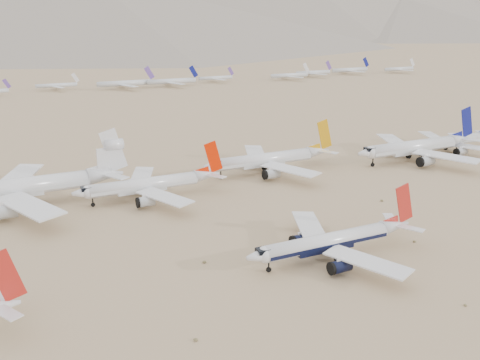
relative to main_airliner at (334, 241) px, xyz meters
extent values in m
plane|color=#866C4E|center=(0.31, -3.44, -4.49)|extent=(7000.00, 7000.00, 0.00)
cylinder|color=silver|center=(-2.09, 0.00, 0.20)|extent=(34.48, 4.08, 4.08)
cube|color=black|center=(-2.09, 0.00, -0.31)|extent=(33.79, 4.14, 0.92)
sphere|color=silver|center=(-19.33, 0.00, 0.20)|extent=(4.08, 4.08, 4.08)
cube|color=black|center=(-19.94, 0.00, 1.32)|extent=(2.85, 2.65, 1.02)
cone|color=silver|center=(19.22, 0.00, 0.51)|extent=(8.62, 4.08, 4.08)
cube|color=silver|center=(0.57, -12.09, -0.51)|extent=(13.32, 20.98, 0.64)
cube|color=silver|center=(20.90, -3.96, 1.01)|extent=(5.47, 7.16, 0.24)
cylinder|color=black|center=(-4.00, -8.47, -2.35)|extent=(4.79, 2.93, 2.93)
cube|color=silver|center=(0.57, 12.09, -0.51)|extent=(13.32, 20.98, 0.64)
cube|color=silver|center=(20.90, 3.96, 1.01)|extent=(5.47, 7.16, 0.24)
cylinder|color=black|center=(-4.00, 8.47, -2.35)|extent=(4.79, 2.93, 2.93)
cube|color=#B12018|center=(21.61, 0.00, 6.45)|extent=(6.53, 0.33, 10.77)
cylinder|color=black|center=(-18.31, 0.00, -3.88)|extent=(1.22, 0.51, 1.22)
cylinder|color=black|center=(-0.65, -2.85, -3.63)|extent=(1.71, 1.02, 1.71)
cylinder|color=black|center=(-0.65, 2.85, -3.63)|extent=(1.71, 1.02, 1.71)
cube|color=silver|center=(-74.55, -2.87, 1.14)|extent=(5.52, 7.22, 0.25)
cube|color=silver|center=(-74.55, 5.14, 1.14)|extent=(5.52, 7.22, 0.25)
cube|color=#B12018|center=(-73.82, 1.13, 6.63)|extent=(6.59, 0.33, 10.86)
cylinder|color=silver|center=(82.47, 61.50, 1.47)|extent=(42.73, 5.18, 5.18)
cube|color=silver|center=(82.47, 61.50, 0.82)|extent=(41.88, 5.26, 1.17)
sphere|color=silver|center=(61.10, 61.50, 1.47)|extent=(5.18, 5.18, 5.18)
cube|color=black|center=(60.33, 61.50, 2.89)|extent=(3.63, 3.37, 1.29)
cone|color=silver|center=(108.88, 61.50, 1.86)|extent=(10.68, 5.18, 5.18)
cube|color=silver|center=(85.77, 46.45, 0.56)|extent=(16.50, 26.01, 0.80)
cube|color=silver|center=(110.96, 56.57, 2.51)|extent=(6.78, 8.87, 0.31)
cylinder|color=silver|center=(80.09, 50.93, -1.77)|extent=(5.94, 3.73, 3.73)
cube|color=silver|center=(85.77, 76.55, 0.56)|extent=(16.50, 26.01, 0.80)
cube|color=silver|center=(110.96, 66.43, 2.51)|extent=(6.78, 8.87, 0.31)
cylinder|color=silver|center=(80.09, 72.07, -1.77)|extent=(5.94, 3.73, 3.73)
cube|color=navy|center=(111.85, 61.50, 9.26)|extent=(8.10, 0.41, 13.34)
cylinder|color=black|center=(62.40, 61.50, -3.71)|extent=(1.55, 0.65, 1.55)
cylinder|color=black|center=(84.25, 57.88, -3.40)|extent=(2.18, 1.29, 2.18)
cylinder|color=black|center=(84.25, 65.13, -3.40)|extent=(2.18, 1.29, 2.18)
cylinder|color=silver|center=(19.68, 72.33, 0.93)|extent=(38.75, 4.71, 4.71)
cube|color=silver|center=(19.68, 72.33, 0.34)|extent=(37.97, 4.78, 1.06)
sphere|color=silver|center=(0.31, 72.33, 0.93)|extent=(4.71, 4.71, 4.71)
cube|color=black|center=(-0.40, 72.33, 2.22)|extent=(3.30, 3.06, 1.18)
cone|color=silver|center=(43.63, 72.33, 1.28)|extent=(9.69, 4.71, 4.71)
cube|color=silver|center=(22.67, 58.68, 0.10)|extent=(14.96, 23.58, 0.73)
cube|color=silver|center=(45.51, 67.86, 1.87)|extent=(6.15, 8.04, 0.28)
cylinder|color=silver|center=(17.53, 62.75, -2.02)|extent=(5.38, 3.39, 3.39)
cube|color=silver|center=(22.67, 85.99, 0.10)|extent=(14.96, 23.58, 0.73)
cube|color=silver|center=(45.51, 76.81, 1.87)|extent=(6.15, 8.04, 0.28)
cylinder|color=silver|center=(17.53, 81.92, -2.02)|extent=(5.38, 3.39, 3.39)
cube|color=orange|center=(46.32, 72.33, 7.99)|extent=(7.34, 0.38, 12.10)
cylinder|color=black|center=(1.49, 72.33, -3.78)|extent=(1.41, 0.59, 1.41)
cylinder|color=black|center=(21.30, 69.04, -3.50)|extent=(1.98, 1.18, 1.98)
cylinder|color=black|center=(21.30, 75.63, -3.50)|extent=(1.98, 1.18, 1.98)
cylinder|color=silver|center=(-29.80, 62.99, 0.52)|extent=(35.59, 4.35, 4.35)
cube|color=silver|center=(-29.80, 62.99, -0.03)|extent=(34.88, 4.42, 0.98)
sphere|color=silver|center=(-47.59, 62.99, 0.52)|extent=(4.35, 4.35, 4.35)
cube|color=black|center=(-48.25, 62.99, 1.71)|extent=(3.04, 2.83, 1.09)
cone|color=silver|center=(-7.80, 62.99, 0.84)|extent=(8.90, 4.35, 4.35)
cube|color=silver|center=(-27.05, 50.43, -0.25)|extent=(13.75, 21.66, 0.67)
cube|color=silver|center=(-6.07, 58.87, 1.39)|extent=(5.65, 7.39, 0.26)
cylinder|color=silver|center=(-31.78, 54.17, -2.21)|extent=(4.94, 3.13, 3.13)
cube|color=silver|center=(-27.05, 75.54, -0.25)|extent=(13.75, 21.66, 0.67)
cube|color=silver|center=(-6.07, 67.10, 1.39)|extent=(5.65, 7.39, 0.26)
cylinder|color=silver|center=(-31.78, 71.81, -2.21)|extent=(4.94, 3.13, 3.13)
cube|color=red|center=(-5.33, 62.99, 7.01)|extent=(6.74, 0.35, 11.11)
cylinder|color=black|center=(-46.51, 62.99, -3.83)|extent=(1.30, 0.54, 1.30)
cylinder|color=black|center=(-28.32, 59.94, -3.57)|extent=(1.83, 1.09, 1.83)
cylinder|color=black|center=(-28.32, 66.03, -3.57)|extent=(1.83, 1.09, 1.83)
cylinder|color=silver|center=(-69.07, 73.05, 1.99)|extent=(47.01, 5.63, 5.63)
cube|color=silver|center=(-69.07, 73.05, 1.28)|extent=(46.07, 5.71, 1.27)
cone|color=silver|center=(-40.01, 73.05, 2.41)|extent=(11.75, 5.63, 5.63)
cube|color=silver|center=(-65.44, 56.52, 1.00)|extent=(18.16, 28.61, 0.88)
cube|color=silver|center=(-37.73, 67.63, 3.11)|extent=(7.46, 9.76, 0.34)
cylinder|color=silver|center=(-71.68, 61.46, -1.54)|extent=(6.53, 4.05, 4.05)
cube|color=silver|center=(-65.44, 89.57, 1.00)|extent=(18.16, 28.61, 0.88)
cube|color=silver|center=(-37.73, 78.46, 3.11)|extent=(7.46, 9.76, 0.34)
cylinder|color=silver|center=(-71.68, 84.64, -1.54)|extent=(6.53, 4.05, 4.05)
cube|color=silver|center=(-36.75, 73.05, 10.53)|extent=(8.91, 0.45, 14.68)
cylinder|color=silver|center=(-36.42, 73.05, 12.34)|extent=(5.88, 3.65, 3.65)
cylinder|color=black|center=(-67.11, 69.11, -3.30)|extent=(2.36, 1.41, 2.36)
cylinder|color=black|center=(-67.11, 76.99, -3.30)|extent=(2.36, 1.41, 2.36)
cylinder|color=silver|center=(108.06, 66.21, 0.37)|extent=(34.99, 4.23, 4.23)
cube|color=silver|center=(108.06, 66.21, -0.16)|extent=(34.29, 4.29, 0.95)
sphere|color=silver|center=(90.56, 66.21, 0.37)|extent=(4.23, 4.23, 4.23)
cube|color=black|center=(89.93, 66.21, 1.53)|extent=(2.96, 2.75, 1.06)
cube|color=silver|center=(110.76, 53.89, -0.37)|extent=(13.51, 21.29, 0.66)
cylinder|color=silver|center=(106.11, 57.56, -2.27)|extent=(4.86, 3.04, 3.04)
cube|color=silver|center=(110.76, 78.53, -0.37)|extent=(13.51, 21.29, 0.66)
cube|color=silver|center=(131.38, 70.24, 1.22)|extent=(5.55, 7.26, 0.25)
cylinder|color=silver|center=(106.11, 74.85, -2.27)|extent=(4.86, 3.04, 3.04)
cylinder|color=black|center=(91.62, 66.21, -3.85)|extent=(1.27, 0.53, 1.27)
cylinder|color=black|center=(109.51, 63.25, -3.60)|extent=(1.77, 1.06, 1.77)
cylinder|color=black|center=(109.51, 69.17, -3.60)|extent=(1.77, 1.06, 1.77)
cube|color=#5F4098|center=(-55.62, 332.54, 4.38)|extent=(5.95, 0.30, 7.50)
cylinder|color=silver|center=(-19.09, 346.34, -0.52)|extent=(31.64, 3.13, 3.13)
cube|color=silver|center=(-4.20, 346.34, 4.76)|extent=(6.30, 0.31, 7.94)
cube|color=silver|center=(-19.09, 338.15, -0.99)|extent=(8.34, 14.57, 0.31)
cube|color=silver|center=(-19.09, 354.53, -0.99)|extent=(8.34, 14.57, 0.31)
cylinder|color=silver|center=(31.51, 331.08, 0.10)|extent=(44.18, 4.37, 4.37)
cube|color=#5F4098|center=(52.30, 331.08, 7.48)|extent=(8.80, 0.44, 11.08)
cube|color=silver|center=(31.51, 319.64, -0.56)|extent=(11.64, 20.34, 0.44)
cube|color=silver|center=(31.51, 342.51, -0.56)|extent=(11.64, 20.34, 0.44)
cylinder|color=silver|center=(70.31, 328.96, -0.02)|extent=(41.81, 4.13, 4.13)
cube|color=navy|center=(89.98, 328.96, 6.96)|extent=(8.33, 0.41, 10.49)
cube|color=silver|center=(70.31, 318.14, -0.64)|extent=(11.01, 19.24, 0.41)
cube|color=silver|center=(70.31, 339.79, -0.64)|extent=(11.01, 19.24, 0.41)
cylinder|color=silver|center=(114.35, 338.80, -0.53)|extent=(31.54, 3.12, 3.12)
cube|color=#5F4098|center=(129.19, 338.80, 4.74)|extent=(6.28, 0.31, 7.91)
cube|color=silver|center=(114.35, 330.64, -1.00)|extent=(8.31, 14.52, 0.31)
cube|color=silver|center=(114.35, 346.96, -1.00)|extent=(8.31, 14.52, 0.31)
cylinder|color=silver|center=(182.28, 325.88, -0.23)|extent=(37.48, 3.70, 3.70)
cube|color=silver|center=(199.92, 325.88, 6.03)|extent=(7.47, 0.37, 9.40)
cube|color=silver|center=(182.28, 316.18, -0.79)|extent=(9.88, 17.26, 0.37)
cube|color=silver|center=(182.28, 335.58, -0.79)|extent=(9.88, 17.26, 0.37)
cylinder|color=silver|center=(215.21, 336.77, -0.25)|extent=(37.07, 3.66, 3.66)
cube|color=#5F4098|center=(232.66, 336.77, 5.94)|extent=(7.38, 0.37, 9.30)
cube|color=silver|center=(215.21, 327.17, -0.80)|extent=(9.77, 17.07, 0.37)
cube|color=silver|center=(215.21, 346.36, -0.80)|extent=(9.77, 17.07, 0.37)
cylinder|color=silver|center=(261.74, 341.15, -0.07)|extent=(40.77, 4.03, 4.03)
cube|color=navy|center=(280.93, 341.15, 6.74)|extent=(8.12, 0.40, 10.23)
cube|color=silver|center=(261.74, 330.60, -0.68)|extent=(10.74, 18.77, 0.40)
cube|color=silver|center=(261.74, 351.70, -0.68)|extent=(10.74, 18.77, 0.40)
cylinder|color=silver|center=(314.67, 329.35, -0.33)|extent=(35.55, 3.51, 3.51)
cube|color=silver|center=(331.40, 329.35, 5.61)|extent=(7.08, 0.35, 8.92)
cube|color=silver|center=(314.67, 320.15, -0.86)|extent=(9.36, 16.36, 0.35)
cube|color=silver|center=(314.67, 338.55, -0.86)|extent=(9.36, 16.36, 0.35)
cone|color=slate|center=(150.31, 1096.56, 65.51)|extent=(1260.00, 1260.00, 140.00)
cone|color=slate|center=(1000.31, 1096.56, 45.51)|extent=(900.00, 900.00, 100.00)
ellipsoid|color=brown|center=(-43.79, -18.34, -4.23)|extent=(0.84, 0.84, 0.46)
ellipsoid|color=brown|center=(-30.09, 10.96, -4.19)|extent=(0.98, 0.98, 0.54)
ellipsoid|color=brown|center=(11.01, -31.14, -4.28)|extent=(0.70, 0.70, 0.39)
ellipsoid|color=brown|center=(24.71, -1.84, -4.23)|extent=(0.84, 0.84, 0.46)
ellipsoid|color=brown|center=(38.41, 27.46, -4.19)|extent=(0.98, 0.98, 0.54)
camera|label=1|loc=(-73.63, -98.84, 53.34)|focal=40.00mm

